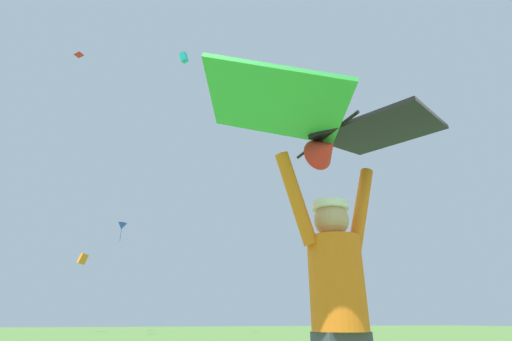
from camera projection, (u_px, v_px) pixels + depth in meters
kite_flyer_person at (339, 310)px, 2.14m from camera, size 0.81×0.38×1.92m
held_stunt_kite at (331, 126)px, 2.54m from camera, size 2.02×1.16×0.42m
distant_kite_red_far_center at (79, 55)px, 25.48m from camera, size 0.58×0.60×0.24m
distant_kite_orange_low_right at (83, 259)px, 31.40m from camera, size 0.95×0.76×1.05m
distant_kite_blue_low_left at (122, 226)px, 34.25m from camera, size 0.93×0.89×1.85m
distant_kite_teal_overhead_distant at (184, 57)px, 29.89m from camera, size 0.88×0.69×0.94m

